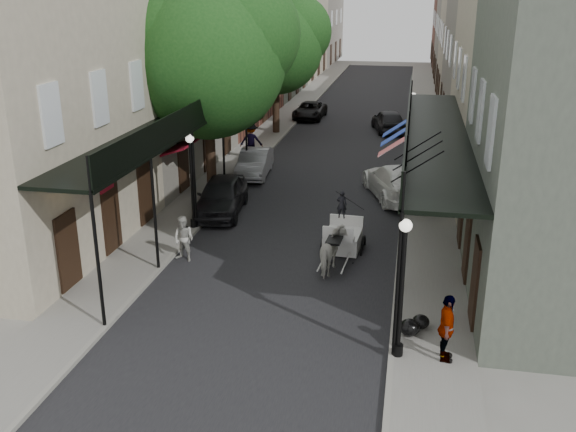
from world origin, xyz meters
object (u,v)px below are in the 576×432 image
at_px(pedestrian_sidewalk_left, 251,141).
at_px(lamppost_right_near, 402,287).
at_px(carriage, 345,223).
at_px(car_left_near, 221,196).
at_px(tree_near, 217,52).
at_px(horse, 333,252).
at_px(car_left_mid, 255,163).
at_px(lamppost_right_far, 411,126).
at_px(car_right_far, 389,121).
at_px(tree_far, 282,42).
at_px(pedestrian_sidewalk_right, 447,328).
at_px(lamppost_left, 192,180).
at_px(car_left_far, 310,110).
at_px(pedestrian_walking, 184,239).
at_px(car_right_near, 397,182).

bearing_deg(pedestrian_sidewalk_left, lamppost_right_near, 109.45).
distance_m(carriage, car_left_near, 6.21).
height_order(tree_near, horse, tree_near).
bearing_deg(horse, car_left_mid, -60.64).
height_order(lamppost_right_far, car_right_far, lamppost_right_far).
relative_size(tree_far, lamppost_right_near, 2.32).
height_order(tree_near, carriage, tree_near).
relative_size(carriage, pedestrian_sidewalk_right, 1.36).
relative_size(tree_far, carriage, 3.53).
relative_size(tree_far, car_right_far, 1.96).
height_order(tree_far, lamppost_left, tree_far).
bearing_deg(car_left_far, pedestrian_walking, -88.61).
xyz_separation_m(pedestrian_sidewalk_right, car_left_far, (-8.53, 31.54, -0.41)).
bearing_deg(tree_far, pedestrian_sidewalk_right, -70.03).
bearing_deg(horse, pedestrian_sidewalk_right, 127.62).
xyz_separation_m(lamppost_right_near, car_right_near, (-0.50, 13.60, -1.27)).
height_order(pedestrian_sidewalk_right, car_right_near, pedestrian_sidewalk_right).
xyz_separation_m(lamppost_right_near, pedestrian_sidewalk_right, (1.17, 0.00, -1.03)).
distance_m(tree_near, lamppost_right_far, 12.24).
distance_m(car_left_near, car_right_near, 7.99).
xyz_separation_m(lamppost_right_far, horse, (-2.30, -14.95, -1.32)).
height_order(carriage, pedestrian_walking, carriage).
bearing_deg(carriage, car_left_near, 156.06).
relative_size(lamppost_right_near, car_right_near, 0.69).
relative_size(tree_near, car_left_near, 2.14).
xyz_separation_m(lamppost_right_far, carriage, (-2.18, -12.68, -1.10)).
xyz_separation_m(lamppost_right_near, car_left_near, (-7.70, 10.14, -1.28)).
xyz_separation_m(car_left_near, car_left_far, (0.34, 21.40, -0.16)).
bearing_deg(tree_near, lamppost_right_far, 43.31).
height_order(lamppost_right_near, pedestrian_sidewalk_right, lamppost_right_near).
distance_m(tree_near, horse, 10.95).
height_order(pedestrian_walking, car_left_mid, pedestrian_walking).
distance_m(tree_near, lamppost_left, 6.10).
distance_m(pedestrian_sidewalk_right, car_left_near, 13.47).
height_order(lamppost_left, car_right_near, lamppost_left).
xyz_separation_m(lamppost_right_far, car_right_near, (-0.50, -6.40, -1.27)).
distance_m(tree_near, car_left_mid, 6.99).
bearing_deg(tree_far, lamppost_right_near, -72.32).
bearing_deg(horse, tree_near, -46.82).
relative_size(pedestrian_sidewalk_left, car_right_near, 0.37).
bearing_deg(tree_near, carriage, -38.45).
distance_m(pedestrian_sidewalk_left, pedestrian_sidewalk_right, 21.37).
height_order(lamppost_right_far, horse, lamppost_right_far).
bearing_deg(lamppost_right_far, tree_far, 143.49).
distance_m(pedestrian_sidewalk_left, car_left_far, 12.61).
bearing_deg(tree_far, pedestrian_walking, -87.79).
distance_m(tree_far, pedestrian_sidewalk_left, 8.60).
height_order(carriage, car_left_mid, carriage).
distance_m(car_left_near, car_left_far, 21.40).
bearing_deg(car_right_far, lamppost_right_far, 87.61).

